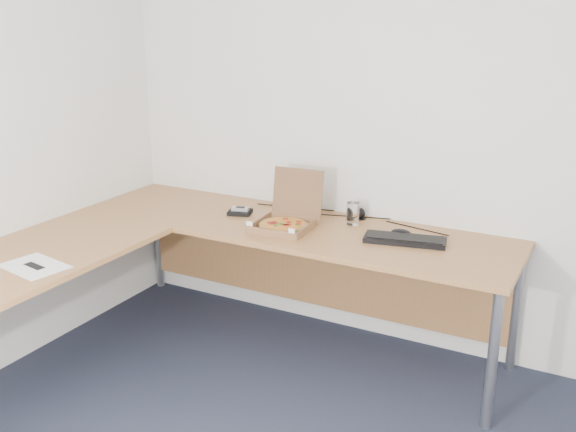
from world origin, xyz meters
The scene contains 11 objects.
room_shell centered at (0.00, 0.00, 1.25)m, with size 3.50×3.50×2.50m, color silver, non-canonical shape.
desk centered at (-0.82, 0.97, 0.70)m, with size 2.50×2.20×0.73m.
pizza_box centered at (-0.49, 1.33, 0.77)m, with size 0.29×0.34×0.30m.
drinking_glass centered at (-0.20, 1.57, 0.79)m, with size 0.07×0.07×0.12m, color white.
keyboard centered at (0.16, 1.42, 0.74)m, with size 0.42×0.15×0.03m, color black.
mouse centered at (0.11, 1.49, 0.75)m, with size 0.11×0.07×0.04m, color black.
wallet centered at (-0.85, 1.43, 0.74)m, with size 0.13×0.11×0.02m, color black.
phone centered at (-0.85, 1.43, 0.76)m, with size 0.10×0.05×0.02m, color #B2B5BA.
paper_sheet centered at (-1.26, 0.29, 0.73)m, with size 0.31×0.22×0.00m, color white.
dome_speaker centered at (-0.20, 1.68, 0.77)m, with size 0.08×0.08×0.07m, color black.
cable_bundle centered at (-0.29, 1.68, 0.73)m, with size 0.58×0.04×0.01m, color black, non-canonical shape.
Camera 1 is at (1.13, -1.67, 1.88)m, focal length 41.03 mm.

